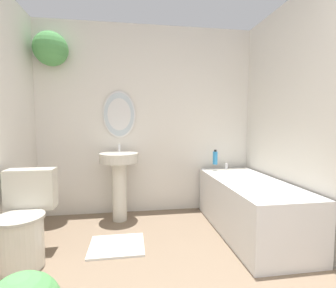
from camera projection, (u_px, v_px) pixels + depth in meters
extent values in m
cube|color=silver|center=(148.00, 120.00, 3.17)|extent=(2.85, 0.06, 2.40)
ellipsoid|color=silver|center=(119.00, 114.00, 3.07)|extent=(0.41, 0.02, 0.59)
ellipsoid|color=silver|center=(119.00, 114.00, 3.06)|extent=(0.37, 0.01, 0.55)
cylinder|color=#9E6042|center=(50.00, 41.00, 2.78)|extent=(0.17, 0.17, 0.10)
sphere|color=#4C934C|center=(51.00, 49.00, 2.79)|extent=(0.38, 0.38, 0.38)
cube|color=silver|center=(336.00, 118.00, 1.93)|extent=(0.06, 3.00, 2.40)
cylinder|color=beige|center=(21.00, 244.00, 1.94)|extent=(0.34, 0.34, 0.40)
cylinder|color=#B1ADA0|center=(19.00, 218.00, 1.92)|extent=(0.37, 0.37, 0.02)
cube|color=beige|center=(31.00, 189.00, 2.16)|extent=(0.40, 0.16, 0.35)
cylinder|color=beige|center=(120.00, 191.00, 2.89)|extent=(0.17, 0.17, 0.70)
cylinder|color=beige|center=(119.00, 158.00, 2.86)|extent=(0.45, 0.45, 0.11)
cylinder|color=silver|center=(119.00, 148.00, 2.97)|extent=(0.02, 0.02, 0.10)
cube|color=silver|center=(249.00, 206.00, 2.58)|extent=(0.66, 1.49, 0.56)
cube|color=beige|center=(250.00, 182.00, 2.56)|extent=(0.56, 1.39, 0.04)
cylinder|color=silver|center=(226.00, 166.00, 3.19)|extent=(0.04, 0.04, 0.08)
cylinder|color=#2D84C6|center=(215.00, 158.00, 3.12)|extent=(0.06, 0.06, 0.16)
cylinder|color=black|center=(215.00, 151.00, 3.11)|extent=(0.03, 0.03, 0.02)
cube|color=silver|center=(117.00, 246.00, 2.28)|extent=(0.50, 0.43, 0.02)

